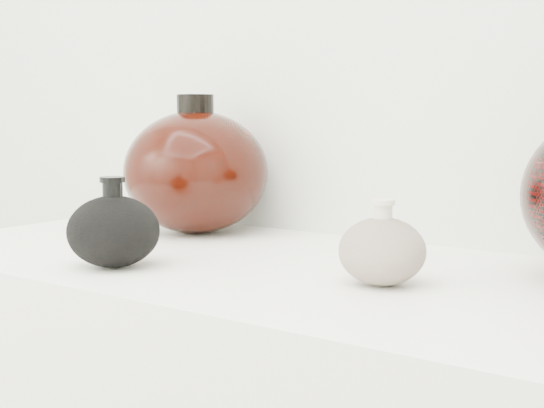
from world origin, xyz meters
The scene contains 3 objects.
black_gourd_vase centered at (-0.19, 0.81, 0.95)m, with size 0.13×0.13×0.12m.
cream_gourd_vase centered at (0.13, 0.92, 0.94)m, with size 0.11×0.11×0.10m.
left_round_pot centered at (-0.29, 1.08, 1.00)m, with size 0.30×0.30×0.23m.
Camera 1 is at (0.53, 0.16, 1.09)m, focal length 50.00 mm.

